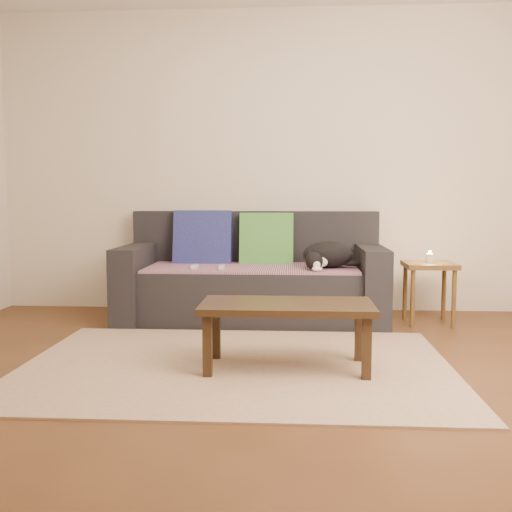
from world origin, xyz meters
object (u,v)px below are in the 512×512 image
at_px(cat, 327,255).
at_px(wii_remote_b, 222,267).
at_px(wii_remote_a, 195,267).
at_px(sofa, 253,281).
at_px(coffee_table, 287,311).
at_px(side_table, 429,273).

distance_m(cat, wii_remote_b, 0.83).
xyz_separation_m(wii_remote_a, wii_remote_b, (0.21, -0.01, 0.00)).
xyz_separation_m(sofa, coffee_table, (0.30, -1.47, 0.03)).
distance_m(cat, side_table, 0.81).
xyz_separation_m(wii_remote_a, side_table, (1.82, 0.16, -0.06)).
height_order(wii_remote_b, side_table, side_table).
bearing_deg(cat, coffee_table, -125.89).
bearing_deg(sofa, coffee_table, -78.63).
bearing_deg(cat, sofa, 140.86).
xyz_separation_m(cat, side_table, (0.80, 0.04, -0.14)).
xyz_separation_m(wii_remote_b, side_table, (1.61, 0.17, -0.06)).
xyz_separation_m(sofa, wii_remote_b, (-0.22, -0.30, 0.15)).
bearing_deg(side_table, cat, -176.89).
bearing_deg(wii_remote_a, wii_remote_b, -91.65).
distance_m(wii_remote_a, side_table, 1.83).
bearing_deg(coffee_table, wii_remote_a, 121.59).
height_order(cat, wii_remote_a, cat).
distance_m(cat, coffee_table, 1.35).
height_order(sofa, side_table, sofa).
bearing_deg(wii_remote_a, side_table, -84.77).
height_order(sofa, cat, sofa).
relative_size(cat, coffee_table, 0.51).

